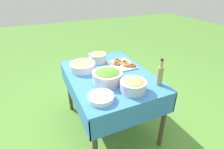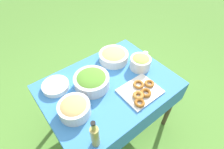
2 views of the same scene
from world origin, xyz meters
TOP-DOWN VIEW (x-y plane):
  - ground_plane at (0.00, 0.00)m, footprint 14.00×14.00m
  - picnic_table at (0.00, 0.00)m, footprint 1.21×0.91m
  - salad_bowl at (0.13, -0.08)m, footprint 0.32×0.32m
  - pasta_bowl at (-0.25, -0.24)m, footprint 0.30×0.30m
  - donut_platter at (-0.16, 0.25)m, footprint 0.35×0.30m
  - plate_stack at (0.40, -0.27)m, footprint 0.24×0.24m
  - olive_oil_bottle at (0.40, 0.38)m, footprint 0.06×0.06m
  - bread_bowl at (0.39, 0.07)m, footprint 0.26×0.26m
  - fruit_bowl at (-0.39, 0.01)m, footprint 0.21×0.21m
  - salt_shaker at (-0.53, -0.06)m, footprint 0.05×0.05m

SIDE VIEW (x-z plane):
  - ground_plane at x=0.00m, z-range 0.00..0.00m
  - picnic_table at x=0.00m, z-range 0.28..1.04m
  - donut_platter at x=-0.16m, z-range 0.76..0.80m
  - plate_stack at x=0.40m, z-range 0.76..0.81m
  - salt_shaker at x=-0.53m, z-range 0.76..0.85m
  - pasta_bowl at x=-0.25m, z-range 0.76..0.87m
  - bread_bowl at x=0.39m, z-range 0.76..0.89m
  - salad_bowl at x=0.13m, z-range 0.76..0.90m
  - fruit_bowl at x=-0.39m, z-range 0.77..0.90m
  - olive_oil_bottle at x=0.40m, z-range 0.73..1.02m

